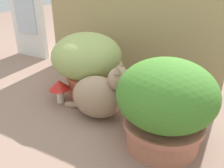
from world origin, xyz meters
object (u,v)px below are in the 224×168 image
(grass_planter, at_px, (87,61))
(mushroom_ornament_pink, at_px, (87,91))
(mushroom_ornament_red, at_px, (60,86))
(leafy_planter, at_px, (166,103))
(cat, at_px, (101,96))

(grass_planter, distance_m, mushroom_ornament_pink, 0.18)
(mushroom_ornament_red, bearing_deg, leafy_planter, -7.16)
(cat, bearing_deg, mushroom_ornament_pink, 154.41)
(grass_planter, distance_m, cat, 0.27)
(mushroom_ornament_pink, bearing_deg, grass_planter, 120.65)
(mushroom_ornament_pink, bearing_deg, mushroom_ornament_red, -164.45)
(leafy_planter, distance_m, mushroom_ornament_red, 0.63)
(mushroom_ornament_pink, bearing_deg, cat, -25.59)
(leafy_planter, bearing_deg, mushroom_ornament_red, 172.84)
(leafy_planter, height_order, cat, leafy_planter)
(grass_planter, xyz_separation_m, leafy_planter, (0.53, -0.23, -0.01))
(cat, height_order, mushroom_ornament_red, cat)
(grass_planter, relative_size, leafy_planter, 0.99)
(cat, bearing_deg, mushroom_ornament_red, 176.15)
(leafy_planter, relative_size, mushroom_ornament_pink, 3.31)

